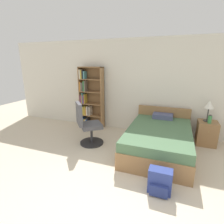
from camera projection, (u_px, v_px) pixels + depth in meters
The scene contains 9 objects.
ground_plane at pixel (103, 220), 2.27m from camera, with size 14.00×14.00×0.00m, color beige.
wall_back at pixel (149, 87), 4.82m from camera, with size 9.00×0.06×2.60m.
bookshelf at pixel (89, 99), 5.33m from camera, with size 0.74×0.26×1.84m.
bed at pixel (159, 139), 3.97m from camera, with size 1.35×2.06×0.81m.
office_chair at pixel (88, 126), 4.25m from camera, with size 0.72×0.71×1.06m.
nightstand at pixel (207, 133), 4.28m from camera, with size 0.44×0.46×0.59m.
table_lamp at pixel (209, 106), 4.13m from camera, with size 0.21×0.21×0.50m.
water_bottle at pixel (210, 119), 4.08m from camera, with size 0.08×0.08×0.20m.
backpack_blue at pixel (160, 182), 2.70m from camera, with size 0.36×0.26×0.40m.
Camera 1 is at (0.74, -1.64, 1.97)m, focal length 28.00 mm.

